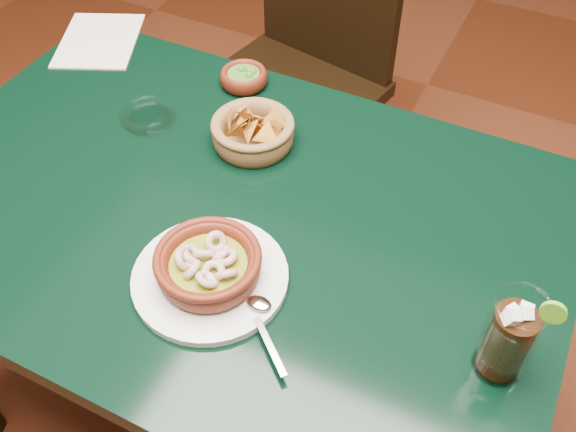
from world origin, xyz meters
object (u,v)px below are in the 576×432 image
at_px(shrimp_plate, 209,268).
at_px(cola_drink, 509,338).
at_px(chip_basket, 253,132).
at_px(dining_chair, 299,69).
at_px(dining_table, 226,242).

relative_size(shrimp_plate, cola_drink, 1.80).
height_order(chip_basket, cola_drink, cola_drink).
bearing_deg(chip_basket, shrimp_plate, -73.47).
bearing_deg(shrimp_plate, dining_chair, 106.44).
bearing_deg(dining_chair, shrimp_plate, -73.56).
height_order(shrimp_plate, chip_basket, chip_basket).
bearing_deg(dining_chair, cola_drink, -49.32).
xyz_separation_m(dining_table, dining_chair, (-0.19, 0.71, -0.11)).
xyz_separation_m(dining_table, cola_drink, (0.51, -0.10, 0.17)).
distance_m(dining_table, shrimp_plate, 0.21).
distance_m(dining_chair, chip_basket, 0.61).
bearing_deg(dining_table, chip_basket, 99.35).
relative_size(chip_basket, cola_drink, 1.10).
height_order(dining_chair, chip_basket, dining_chair).
distance_m(chip_basket, cola_drink, 0.60).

